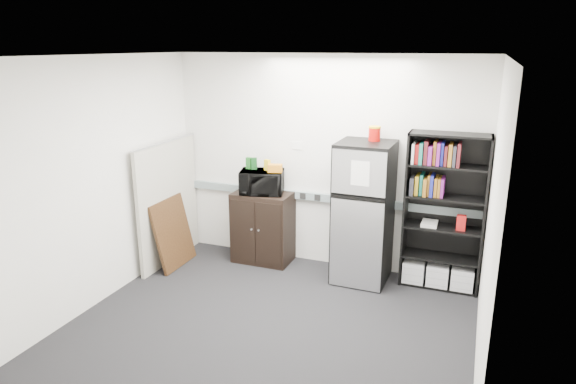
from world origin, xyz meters
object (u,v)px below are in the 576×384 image
object	(u,v)px
cubicle_partition	(168,202)
refrigerator	(363,213)
bookshelf	(444,213)
microwave	(262,182)
cabinet	(263,227)

from	to	relation	value
cubicle_partition	refrigerator	distance (m)	2.54
bookshelf	microwave	bearing A→B (deg)	-177.97
microwave	refrigerator	distance (m)	1.37
microwave	refrigerator	world-z (taller)	refrigerator
microwave	bookshelf	bearing A→B (deg)	-13.57
cubicle_partition	refrigerator	bearing A→B (deg)	7.72
bookshelf	cubicle_partition	size ratio (longest dim) A/B	1.14
bookshelf	cabinet	world-z (taller)	bookshelf
cubicle_partition	microwave	distance (m)	1.26
cubicle_partition	cabinet	world-z (taller)	cubicle_partition
cubicle_partition	microwave	size ratio (longest dim) A/B	2.96
cabinet	microwave	bearing A→B (deg)	-90.00
microwave	refrigerator	size ratio (longest dim) A/B	0.32
bookshelf	refrigerator	bearing A→B (deg)	-171.02
cubicle_partition	microwave	world-z (taller)	cubicle_partition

